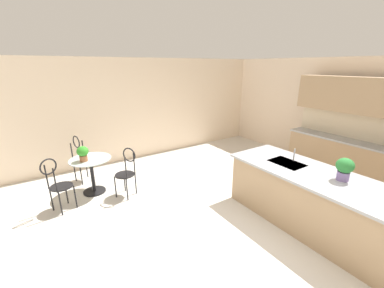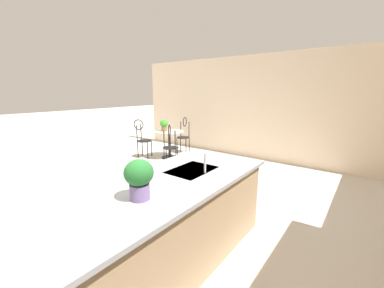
{
  "view_description": "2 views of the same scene",
  "coord_description": "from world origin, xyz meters",
  "px_view_note": "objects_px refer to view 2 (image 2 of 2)",
  "views": [
    {
      "loc": [
        2.03,
        -2.61,
        2.52
      ],
      "look_at": [
        -1.28,
        -0.42,
        1.21
      ],
      "focal_mm": 22.49,
      "sensor_mm": 36.0,
      "label": 1
    },
    {
      "loc": [
        1.77,
        2.39,
        1.79
      ],
      "look_at": [
        -1.64,
        -0.21,
        0.82
      ],
      "focal_mm": 22.09,
      "sensor_mm": 36.0,
      "label": 2
    }
  ],
  "objects_px": {
    "potted_plant_counter_near": "(139,177)",
    "chair_toward_desk": "(142,137)",
    "bistro_table": "(169,142)",
    "potted_plant_on_table": "(164,125)",
    "chair_near_window": "(184,133)",
    "chair_by_island": "(170,144)"
  },
  "relations": [
    {
      "from": "chair_toward_desk",
      "to": "potted_plant_on_table",
      "type": "relative_size",
      "value": 3.45
    },
    {
      "from": "chair_toward_desk",
      "to": "chair_by_island",
      "type": "bearing_deg",
      "value": 81.73
    },
    {
      "from": "bistro_table",
      "to": "potted_plant_counter_near",
      "type": "height_order",
      "value": "potted_plant_counter_near"
    },
    {
      "from": "potted_plant_counter_near",
      "to": "potted_plant_on_table",
      "type": "bearing_deg",
      "value": -138.64
    },
    {
      "from": "potted_plant_on_table",
      "to": "potted_plant_counter_near",
      "type": "distance_m",
      "value": 4.45
    },
    {
      "from": "chair_toward_desk",
      "to": "chair_near_window",
      "type": "bearing_deg",
      "value": 152.55
    },
    {
      "from": "potted_plant_counter_near",
      "to": "chair_toward_desk",
      "type": "bearing_deg",
      "value": -131.12
    },
    {
      "from": "potted_plant_counter_near",
      "to": "chair_by_island",
      "type": "bearing_deg",
      "value": -141.39
    },
    {
      "from": "bistro_table",
      "to": "potted_plant_counter_near",
      "type": "xyz_separation_m",
      "value": [
        3.4,
        2.81,
        0.67
      ]
    },
    {
      "from": "chair_by_island",
      "to": "chair_near_window",
      "type": "bearing_deg",
      "value": -153.91
    },
    {
      "from": "chair_near_window",
      "to": "chair_by_island",
      "type": "distance_m",
      "value": 1.41
    },
    {
      "from": "potted_plant_counter_near",
      "to": "bistro_table",
      "type": "bearing_deg",
      "value": -140.4
    },
    {
      "from": "bistro_table",
      "to": "potted_plant_on_table",
      "type": "relative_size",
      "value": 2.65
    },
    {
      "from": "bistro_table",
      "to": "potted_plant_on_table",
      "type": "bearing_deg",
      "value": -63.15
    },
    {
      "from": "bistro_table",
      "to": "chair_toward_desk",
      "type": "distance_m",
      "value": 0.76
    },
    {
      "from": "chair_toward_desk",
      "to": "potted_plant_on_table",
      "type": "height_order",
      "value": "same"
    },
    {
      "from": "chair_by_island",
      "to": "bistro_table",
      "type": "bearing_deg",
      "value": -135.74
    },
    {
      "from": "bistro_table",
      "to": "chair_toward_desk",
      "type": "xyz_separation_m",
      "value": [
        0.38,
        -0.64,
        0.13
      ]
    },
    {
      "from": "chair_by_island",
      "to": "potted_plant_on_table",
      "type": "height_order",
      "value": "same"
    },
    {
      "from": "chair_near_window",
      "to": "bistro_table",
      "type": "bearing_deg",
      "value": 6.33
    },
    {
      "from": "chair_near_window",
      "to": "potted_plant_on_table",
      "type": "relative_size",
      "value": 3.45
    },
    {
      "from": "bistro_table",
      "to": "chair_near_window",
      "type": "height_order",
      "value": "chair_near_window"
    }
  ]
}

